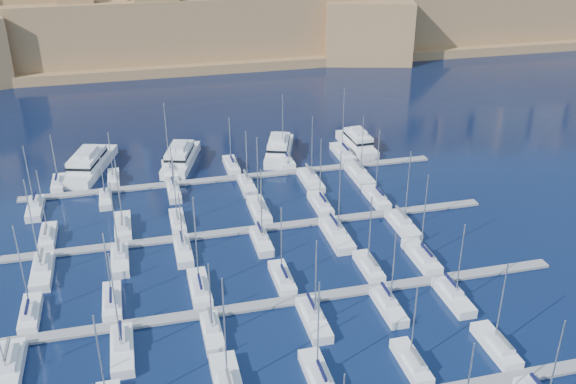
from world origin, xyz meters
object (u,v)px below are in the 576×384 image
object	(u,v)px
motor_yacht_b	(180,157)
motor_yacht_c	(279,149)
motor_yacht_a	(89,164)
motor_yacht_d	(357,142)
sailboat_4	(412,363)

from	to	relation	value
motor_yacht_b	motor_yacht_c	world-z (taller)	same
motor_yacht_c	motor_yacht_a	bearing A→B (deg)	177.76
motor_yacht_b	motor_yacht_c	size ratio (longest dim) A/B	1.05
motor_yacht_a	motor_yacht_d	xyz separation A→B (m)	(58.30, -2.17, -0.00)
motor_yacht_d	motor_yacht_a	bearing A→B (deg)	177.87
motor_yacht_a	motor_yacht_d	size ratio (longest dim) A/B	1.34
motor_yacht_a	motor_yacht_c	bearing A→B (deg)	-2.24
motor_yacht_c	motor_yacht_d	distance (m)	17.95
motor_yacht_a	motor_yacht_d	bearing A→B (deg)	-2.13
motor_yacht_a	motor_yacht_b	distance (m)	18.90
motor_yacht_d	motor_yacht_b	bearing A→B (deg)	178.59
motor_yacht_c	motor_yacht_d	bearing A→B (deg)	-1.88
sailboat_4	motor_yacht_c	bearing A→B (deg)	90.23
motor_yacht_a	motor_yacht_c	distance (m)	40.39
sailboat_4	motor_yacht_d	size ratio (longest dim) A/B	0.77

